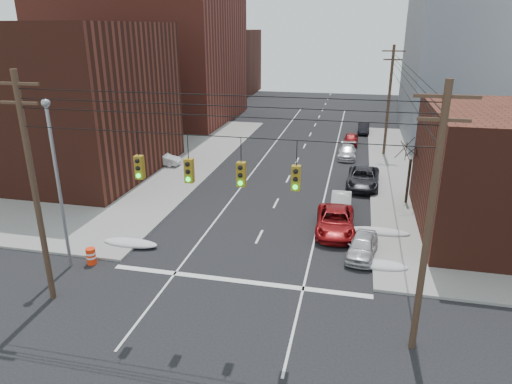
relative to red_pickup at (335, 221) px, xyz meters
The scene contains 27 objects.
ground 14.60m from the red_pickup, 108.65° to the right, with size 160.00×160.00×0.00m, color black.
sidewalk_nw 34.30m from the red_pickup, 157.40° to the left, with size 40.00×40.00×0.15m, color gray.
building_brick_tall 46.83m from the red_pickup, 129.98° to the left, with size 24.00×20.00×30.00m, color maroon.
building_brick_near 28.48m from the red_pickup, 162.94° to the left, with size 20.00×16.00×13.00m, color #491F16.
building_brick_far 67.75m from the red_pickup, 117.00° to the left, with size 22.00×18.00×12.00m, color #491F16.
building_glass 60.30m from the red_pickup, 71.01° to the left, with size 20.00×18.00×22.00m, color gray.
utility_pole_left 17.77m from the red_pickup, 140.58° to the right, with size 2.20×0.28×11.00m.
utility_pole_right 12.54m from the red_pickup, 70.47° to the right, with size 2.20×0.28×11.00m.
utility_pole_far 21.15m from the red_pickup, 79.23° to the left, with size 2.20×0.28×11.00m.
traffic_signals 13.41m from the red_pickup, 112.83° to the right, with size 17.00×0.42×2.02m.
street_light 16.88m from the red_pickup, 151.10° to the right, with size 0.44×0.44×9.32m.
bare_tree 8.06m from the red_pickup, 51.47° to the left, with size 2.09×2.20×4.93m.
snow_nw 13.00m from the red_pickup, 158.23° to the right, with size 3.50×1.08×0.42m, color silver.
snow_ne 5.14m from the red_pickup, 57.63° to the right, with size 3.00×1.08×0.42m, color silver.
snow_east_far 2.79m from the red_pickup, ahead, with size 4.00×1.08×0.42m, color silver.
red_pickup is the anchor object (origin of this frame).
parked_car_a 3.51m from the red_pickup, 60.37° to the right, with size 1.55×3.85×1.31m, color silver.
parked_car_b 3.52m from the red_pickup, 86.63° to the left, with size 1.41×4.04×1.33m, color silver.
parked_car_c 9.65m from the red_pickup, 79.63° to the left, with size 2.55×5.53×1.54m, color black.
parked_car_d 18.27m from the red_pickup, 89.57° to the left, with size 1.76×4.34×1.26m, color #BCBCC1.
parked_car_e 23.81m from the red_pickup, 89.12° to the left, with size 1.55×3.86×1.32m, color maroon.
parked_car_f 30.38m from the red_pickup, 86.72° to the left, with size 1.38×3.94×1.30m, color black.
lot_car_a 20.50m from the red_pickup, 146.45° to the left, with size 1.30×3.72×1.23m, color silver.
lot_car_b 25.23m from the red_pickup, 139.68° to the left, with size 2.16×4.70×1.30m, color #9D9DA2.
lot_car_c 25.40m from the red_pickup, 153.85° to the left, with size 2.07×5.09×1.48m, color black.
lot_car_d 27.84m from the red_pickup, 149.71° to the left, with size 1.87×4.66×1.59m, color #A2A1A5.
construction_barrel 15.06m from the red_pickup, 150.93° to the right, with size 0.70×0.70×0.95m.
Camera 1 is at (5.56, -13.78, 12.66)m, focal length 32.00 mm.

